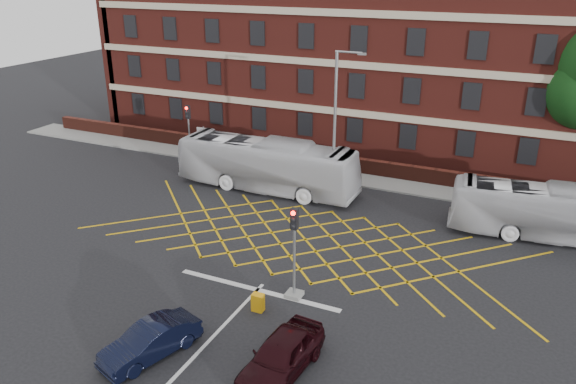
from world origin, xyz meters
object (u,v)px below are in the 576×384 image
at_px(bus_right, 553,213).
at_px(traffic_light_near, 294,262).
at_px(car_maroon, 281,355).
at_px(car_navy, 150,341).
at_px(bus_left, 267,165).
at_px(street_lamp, 335,149).
at_px(direction_signs, 204,137).
at_px(utility_cabinet, 258,302).
at_px(traffic_light_far, 190,139).

height_order(bus_right, traffic_light_near, traffic_light_near).
distance_m(car_maroon, traffic_light_near, 5.08).
height_order(bus_right, car_navy, bus_right).
bearing_deg(traffic_light_near, bus_left, 122.06).
height_order(bus_right, street_lamp, street_lamp).
height_order(bus_left, direction_signs, bus_left).
relative_size(bus_right, car_navy, 2.69).
bearing_deg(utility_cabinet, bus_left, 115.16).
bearing_deg(car_maroon, street_lamp, 109.08).
bearing_deg(street_lamp, traffic_light_near, -77.91).
height_order(bus_left, traffic_light_near, traffic_light_near).
relative_size(bus_left, bus_right, 1.14).
bearing_deg(car_maroon, traffic_light_far, 136.57).
distance_m(bus_right, car_maroon, 17.88).
height_order(car_navy, utility_cabinet, car_navy).
bearing_deg(traffic_light_near, street_lamp, 102.09).
relative_size(car_maroon, utility_cabinet, 5.43).
bearing_deg(bus_right, utility_cabinet, 131.85).
bearing_deg(direction_signs, bus_right, -9.87).
xyz_separation_m(bus_left, traffic_light_near, (6.84, -10.92, 0.09)).
bearing_deg(car_navy, street_lamp, 106.13).
relative_size(car_navy, direction_signs, 1.79).
relative_size(bus_left, car_navy, 3.06).
distance_m(car_maroon, direction_signs, 25.69).
bearing_deg(traffic_light_near, car_maroon, -71.10).
bearing_deg(street_lamp, car_maroon, -75.90).
relative_size(traffic_light_far, direction_signs, 1.94).
distance_m(direction_signs, utility_cabinet, 21.69).
bearing_deg(direction_signs, car_maroon, -51.18).
distance_m(bus_left, bus_right, 16.91).
xyz_separation_m(traffic_light_near, utility_cabinet, (-0.95, -1.61, -1.37)).
height_order(bus_left, street_lamp, street_lamp).
distance_m(car_maroon, traffic_light_far, 24.12).
xyz_separation_m(bus_right, street_lamp, (-12.56, 0.57, 1.66)).
relative_size(bus_left, street_lamp, 1.32).
distance_m(bus_right, traffic_light_near, 14.94).
bearing_deg(bus_right, direction_signs, 73.05).
xyz_separation_m(traffic_light_far, direction_signs, (-0.11, 1.99, -0.39)).
relative_size(bus_left, car_maroon, 2.78).
distance_m(traffic_light_near, utility_cabinet, 2.32).
distance_m(car_maroon, street_lamp, 16.99).
relative_size(traffic_light_far, street_lamp, 0.47).
bearing_deg(direction_signs, traffic_light_near, -46.57).
distance_m(car_navy, traffic_light_near, 6.83).
bearing_deg(direction_signs, traffic_light_far, -86.97).
xyz_separation_m(bus_right, utility_cabinet, (-11.03, -12.65, -1.07)).
xyz_separation_m(car_maroon, utility_cabinet, (-2.56, 3.09, -0.34)).
xyz_separation_m(bus_left, direction_signs, (-7.65, 4.39, -0.29)).
distance_m(car_navy, car_maroon, 4.98).
relative_size(bus_right, traffic_light_far, 2.47).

